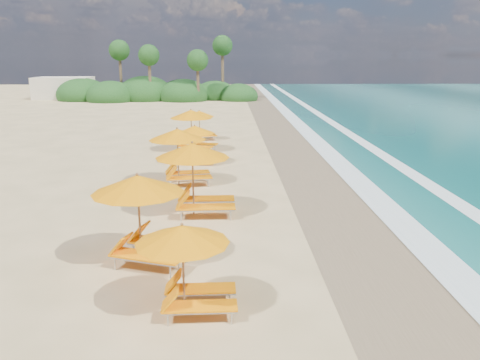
# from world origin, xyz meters

# --- Properties ---
(ground) EXTENTS (160.00, 160.00, 0.00)m
(ground) POSITION_xyz_m (0.00, 0.00, 0.00)
(ground) COLOR #DBBC81
(ground) RESTS_ON ground
(wet_sand) EXTENTS (4.00, 160.00, 0.01)m
(wet_sand) POSITION_xyz_m (4.00, 0.00, 0.01)
(wet_sand) COLOR #897152
(wet_sand) RESTS_ON ground
(surf_foam) EXTENTS (4.00, 160.00, 0.01)m
(surf_foam) POSITION_xyz_m (6.70, 0.00, 0.03)
(surf_foam) COLOR white
(surf_foam) RESTS_ON ground
(station_2) EXTENTS (2.30, 2.13, 2.11)m
(station_2) POSITION_xyz_m (-1.28, -7.05, 1.18)
(station_2) COLOR olive
(station_2) RESTS_ON ground
(station_3) EXTENTS (3.25, 3.19, 2.54)m
(station_3) POSITION_xyz_m (-2.69, -4.36, 1.43)
(station_3) COLOR olive
(station_3) RESTS_ON ground
(station_4) EXTENTS (2.91, 2.69, 2.68)m
(station_4) POSITION_xyz_m (-1.48, -0.22, 1.50)
(station_4) COLOR olive
(station_4) RESTS_ON ground
(station_5) EXTENTS (3.02, 2.87, 2.56)m
(station_5) POSITION_xyz_m (-2.44, 3.99, 1.44)
(station_5) COLOR olive
(station_5) RESTS_ON ground
(station_6) EXTENTS (2.26, 2.09, 2.09)m
(station_6) POSITION_xyz_m (-2.00, 8.12, 1.17)
(station_6) COLOR olive
(station_6) RESTS_ON ground
(station_7) EXTENTS (3.20, 3.11, 2.55)m
(station_7) POSITION_xyz_m (-2.39, 11.45, 1.43)
(station_7) COLOR olive
(station_7) RESTS_ON ground
(station_8) EXTENTS (2.43, 2.32, 2.03)m
(station_8) POSITION_xyz_m (-2.18, 15.53, 1.14)
(station_8) COLOR olive
(station_8) RESTS_ON ground
(treeline) EXTENTS (25.80, 8.80, 9.74)m
(treeline) POSITION_xyz_m (-9.94, 45.51, 1.00)
(treeline) COLOR #163D14
(treeline) RESTS_ON ground
(beach_building) EXTENTS (7.00, 5.00, 2.80)m
(beach_building) POSITION_xyz_m (-22.00, 48.00, 1.40)
(beach_building) COLOR beige
(beach_building) RESTS_ON ground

